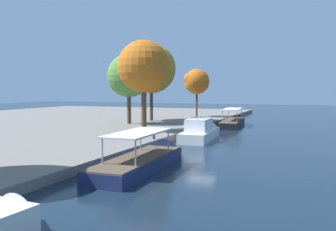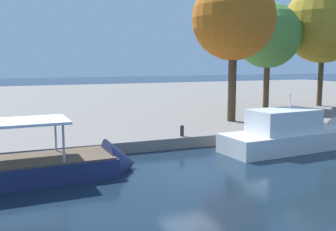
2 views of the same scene
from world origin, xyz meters
The scene contains 8 objects.
ground_plane centered at (0.00, 0.00, 0.00)m, with size 220.00×220.00×0.00m, color #142333.
dock_promenade centered at (0.00, 32.57, 0.33)m, with size 120.00×55.00×0.67m, color slate.
tour_boat_1 centered at (-7.45, 2.02, 0.38)m, with size 11.86×3.26×3.75m.
motor_yacht_2 centered at (8.50, 2.58, 0.72)m, with size 10.02×3.43×4.28m.
mooring_bollard_0 centered at (2.08, 5.57, 1.04)m, with size 0.26×0.26×0.70m.
tree_0 centered at (21.48, 14.64, 8.78)m, with size 7.83×7.83×12.18m.
tree_2 centered at (8.04, 9.55, 8.50)m, with size 6.23×6.23×10.82m.
tree_4 centered at (15.54, 15.77, 7.81)m, with size 6.25×6.25×10.11m.
Camera 2 is at (-7.52, -15.60, 5.25)m, focal length 41.19 mm.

